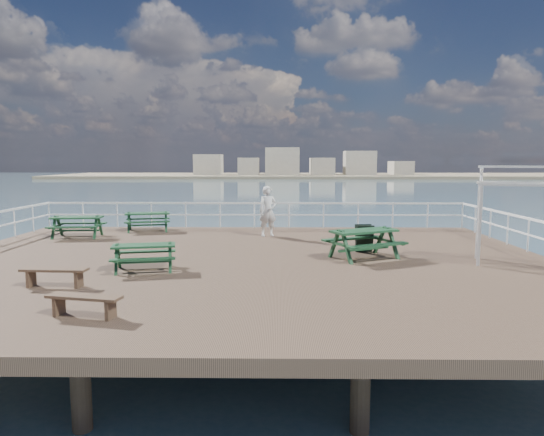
{
  "coord_description": "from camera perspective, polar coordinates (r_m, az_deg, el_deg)",
  "views": [
    {
      "loc": [
        1.05,
        -13.71,
        2.84
      ],
      "look_at": [
        0.83,
        1.04,
        1.1
      ],
      "focal_mm": 32.0,
      "sensor_mm": 36.0,
      "label": 1
    }
  ],
  "objects": [
    {
      "name": "picnic_table_b",
      "position": [
        20.36,
        -14.43,
        0.04
      ],
      "size": [
        2.02,
        1.77,
        0.85
      ],
      "rotation": [
        0.0,
        0.0,
        0.23
      ],
      "color": "#14371A",
      "rests_on": "ground"
    },
    {
      "name": "picnic_table_a",
      "position": [
        19.53,
        -21.95,
        -0.46
      ],
      "size": [
        1.91,
        1.59,
        0.88
      ],
      "rotation": [
        0.0,
        0.0,
        0.08
      ],
      "color": "#14371A",
      "rests_on": "ground"
    },
    {
      "name": "trellis_arbor",
      "position": [
        14.82,
        27.05,
        -0.33
      ],
      "size": [
        2.45,
        1.84,
        2.72
      ],
      "rotation": [
        0.0,
        0.0,
        -0.35
      ],
      "color": "white",
      "rests_on": "ground"
    },
    {
      "name": "sandwich_board",
      "position": [
        15.44,
        10.8,
        -2.39
      ],
      "size": [
        0.56,
        0.44,
        0.87
      ],
      "rotation": [
        0.0,
        0.0,
        0.08
      ],
      "color": "black",
      "rests_on": "ground"
    },
    {
      "name": "sea_backdrop",
      "position": [
        148.26,
        5.3,
        5.4
      ],
      "size": [
        300.0,
        300.0,
        9.2
      ],
      "color": "#456475",
      "rests_on": "ground"
    },
    {
      "name": "person",
      "position": [
        18.34,
        -0.49,
        0.8
      ],
      "size": [
        0.8,
        0.65,
        1.9
      ],
      "primitive_type": "imported",
      "rotation": [
        0.0,
        0.0,
        0.33
      ],
      "color": "silver",
      "rests_on": "ground"
    },
    {
      "name": "picnic_table_d",
      "position": [
        13.05,
        -14.83,
        -3.84
      ],
      "size": [
        1.82,
        1.58,
        0.78
      ],
      "rotation": [
        0.0,
        0.0,
        0.2
      ],
      "color": "#14371A",
      "rests_on": "ground"
    },
    {
      "name": "flat_bench_far",
      "position": [
        12.06,
        -24.22,
        -5.93
      ],
      "size": [
        1.51,
        0.43,
        0.43
      ],
      "rotation": [
        0.0,
        0.0,
        -0.05
      ],
      "color": "brown",
      "rests_on": "ground"
    },
    {
      "name": "flat_bench_near",
      "position": [
        9.59,
        -21.23,
        -9.07
      ],
      "size": [
        1.45,
        0.61,
        0.4
      ],
      "rotation": [
        0.0,
        0.0,
        -0.2
      ],
      "color": "brown",
      "rests_on": "ground"
    },
    {
      "name": "picnic_table_c",
      "position": [
        14.42,
        10.78,
        -2.28
      ],
      "size": [
        2.46,
        2.29,
        0.96
      ],
      "rotation": [
        0.0,
        0.0,
        0.46
      ],
      "color": "#14371A",
      "rests_on": "ground"
    },
    {
      "name": "ground",
      "position": [
        14.07,
        -3.48,
        -5.56
      ],
      "size": [
        18.0,
        14.0,
        0.3
      ],
      "primitive_type": "cube",
      "color": "brown",
      "rests_on": "ground"
    },
    {
      "name": "railing",
      "position": [
        16.43,
        -3.08,
        -0.16
      ],
      "size": [
        17.77,
        13.76,
        1.1
      ],
      "color": "white",
      "rests_on": "ground"
    }
  ]
}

